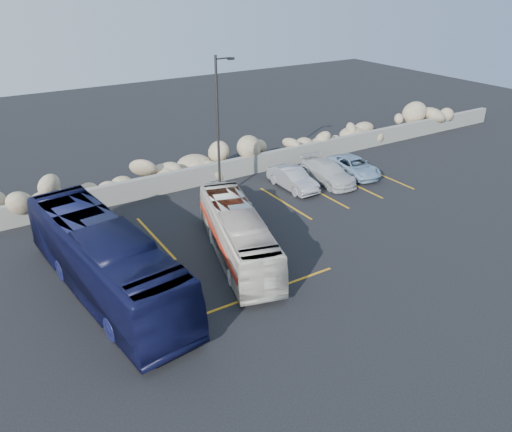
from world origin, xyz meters
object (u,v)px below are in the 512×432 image
car_a (227,196)px  car_c (328,172)px  lamppost (219,126)px  tour_coach (105,260)px  car_b (293,179)px  vintage_bus (238,234)px  car_d (354,166)px

car_a → car_c: 7.09m
lamppost → tour_coach: size_ratio=0.73×
car_b → tour_coach: bearing=-158.8°
car_c → vintage_bus: bearing=-147.6°
tour_coach → car_b: (12.77, 4.92, -0.89)m
tour_coach → car_c: 15.95m
car_d → car_c: bearing=-173.4°
tour_coach → vintage_bus: bearing=-10.0°
car_a → car_d: (9.31, -0.08, -0.06)m
car_c → car_d: size_ratio=1.09×
tour_coach → car_c: size_ratio=2.48×
car_b → car_d: (4.70, -0.24, -0.07)m
car_a → car_b: car_b is taller
car_a → car_d: car_a is taller
car_b → car_a: bearing=-178.0°
car_c → car_d: car_c is taller
vintage_bus → car_a: (2.26, 5.10, -0.53)m
car_a → car_c: (7.08, -0.14, 0.02)m
car_b → car_d: car_b is taller
car_c → lamppost: bearing=173.8°
lamppost → tour_coach: lamppost is taller
vintage_bus → car_a: size_ratio=2.26×
lamppost → tour_coach: 10.63m
tour_coach → car_b: size_ratio=2.86×
tour_coach → car_d: tour_coach is taller
car_a → car_d: size_ratio=0.90×
vintage_bus → car_c: 10.59m
car_d → vintage_bus: bearing=-151.3°
car_a → car_b: bearing=-0.2°
vintage_bus → car_b: size_ratio=2.16×
lamppost → vintage_bus: bearing=-111.7°
car_d → car_b: bearing=-177.7°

